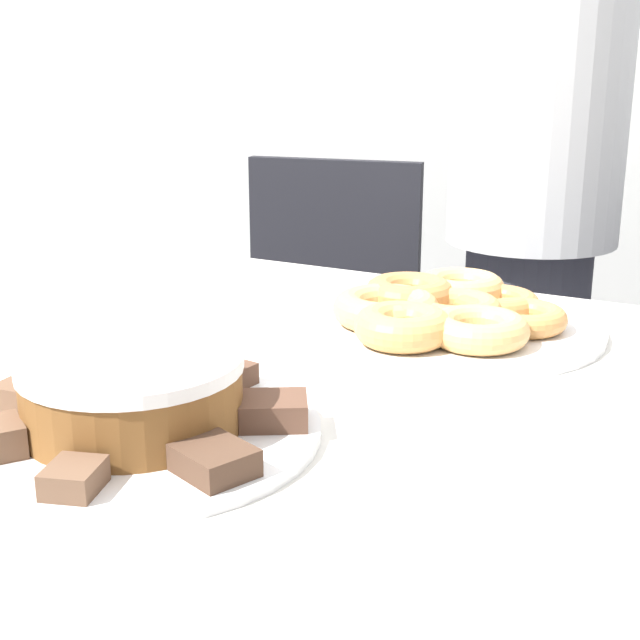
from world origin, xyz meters
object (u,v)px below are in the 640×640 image
object	(u,v)px
person_standing	(532,211)
plate_donuts	(454,327)
office_chair_left	(313,378)
frosted_cake	(133,391)
plate_cake	(135,432)

from	to	relation	value
person_standing	plate_donuts	bearing A→B (deg)	-82.50
office_chair_left	plate_donuts	xyz separation A→B (m)	(0.54, -0.64, 0.37)
plate_donuts	office_chair_left	bearing A→B (deg)	130.25
person_standing	office_chair_left	size ratio (longest dim) A/B	1.77
person_standing	frosted_cake	xyz separation A→B (m)	(-0.05, -1.09, 0.00)
frosted_cake	plate_donuts	bearing A→B (deg)	72.04
person_standing	plate_donuts	xyz separation A→B (m)	(0.09, -0.67, -0.03)
office_chair_left	frosted_cake	size ratio (longest dim) A/B	4.50
person_standing	frosted_cake	size ratio (longest dim) A/B	7.95
office_chair_left	frosted_cake	xyz separation A→B (m)	(0.40, -1.06, 0.41)
plate_donuts	person_standing	bearing A→B (deg)	97.50
plate_donuts	frosted_cake	distance (m)	0.45
person_standing	plate_donuts	size ratio (longest dim) A/B	4.30
plate_cake	frosted_cake	xyz separation A→B (m)	(0.00, 0.00, 0.04)
frosted_cake	office_chair_left	bearing A→B (deg)	110.68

